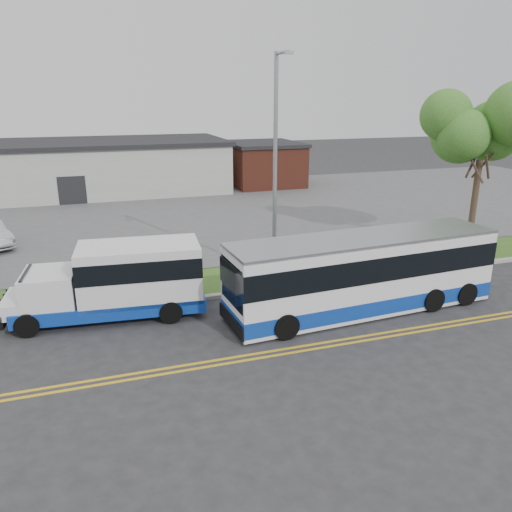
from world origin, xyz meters
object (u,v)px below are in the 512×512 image
object	(u,v)px
tree_east	(484,132)
transit_bus	(363,273)
streetlight_near	(276,161)
shuttle_bus	(121,279)

from	to	relation	value
tree_east	transit_bus	xyz separation A→B (m)	(-9.13, -4.80, -4.72)
streetlight_near	shuttle_bus	bearing A→B (deg)	-162.31
tree_east	shuttle_bus	distance (m)	18.65
streetlight_near	shuttle_bus	world-z (taller)	streetlight_near
tree_east	transit_bus	bearing A→B (deg)	-152.27
tree_east	shuttle_bus	size ratio (longest dim) A/B	1.14
shuttle_bus	transit_bus	world-z (taller)	transit_bus
shuttle_bus	transit_bus	xyz separation A→B (m)	(8.73, -2.34, 0.03)
tree_east	shuttle_bus	bearing A→B (deg)	-172.15
tree_east	streetlight_near	xyz separation A→B (m)	(-11.00, -0.27, -0.97)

